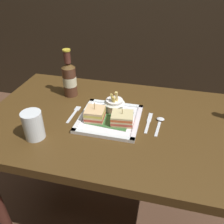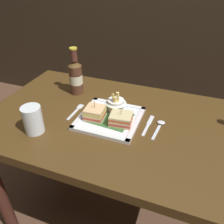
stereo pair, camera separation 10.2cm
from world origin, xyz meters
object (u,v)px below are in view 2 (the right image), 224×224
(sandwich_half_right, at_px, (121,119))
(knife, at_px, (148,124))
(sandwich_half_left, at_px, (95,113))
(beer_bottle, at_px, (76,76))
(fork, at_px, (76,111))
(fries_cup, at_px, (116,103))
(spoon, at_px, (160,125))
(square_plate, at_px, (110,118))
(dining_table, at_px, (114,137))
(water_glass, at_px, (33,121))

(sandwich_half_right, bearing_deg, knife, 22.80)
(sandwich_half_left, height_order, beer_bottle, beer_bottle)
(fork, bearing_deg, beer_bottle, 116.31)
(fries_cup, height_order, beer_bottle, beer_bottle)
(sandwich_half_left, bearing_deg, knife, 11.33)
(knife, height_order, spoon, spoon)
(fries_cup, distance_m, beer_bottle, 0.29)
(knife, bearing_deg, fries_cup, 166.35)
(square_plate, distance_m, fries_cup, 0.08)
(sandwich_half_left, xyz_separation_m, fork, (-0.11, 0.03, -0.03))
(square_plate, height_order, sandwich_half_right, sandwich_half_right)
(beer_bottle, xyz_separation_m, spoon, (0.48, -0.14, -0.09))
(knife, bearing_deg, spoon, 9.16)
(sandwich_half_right, height_order, fries_cup, fries_cup)
(square_plate, height_order, fork, square_plate)
(dining_table, height_order, square_plate, square_plate)
(dining_table, relative_size, spoon, 8.64)
(square_plate, height_order, water_glass, water_glass)
(sandwich_half_left, height_order, fries_cup, fries_cup)
(knife, bearing_deg, fork, -177.55)
(square_plate, bearing_deg, dining_table, 32.74)
(dining_table, bearing_deg, sandwich_half_left, -156.81)
(knife, distance_m, spoon, 0.05)
(fork, bearing_deg, water_glass, -114.40)
(water_glass, distance_m, knife, 0.49)
(square_plate, xyz_separation_m, spoon, (0.22, 0.03, -0.00))
(square_plate, xyz_separation_m, fries_cup, (0.01, 0.06, 0.04))
(sandwich_half_right, distance_m, knife, 0.13)
(sandwich_half_right, xyz_separation_m, water_glass, (-0.32, -0.16, 0.02))
(dining_table, xyz_separation_m, beer_bottle, (-0.28, 0.16, 0.20))
(fries_cup, bearing_deg, water_glass, -137.04)
(sandwich_half_right, relative_size, fork, 0.72)
(water_glass, height_order, knife, water_glass)
(dining_table, height_order, sandwich_half_right, sandwich_half_right)
(square_plate, xyz_separation_m, knife, (0.17, 0.02, -0.00))
(sandwich_half_right, bearing_deg, spoon, 18.89)
(fries_cup, relative_size, water_glass, 0.91)
(sandwich_half_left, relative_size, fork, 0.63)
(fork, bearing_deg, spoon, 3.28)
(water_glass, bearing_deg, beer_bottle, 88.87)
(beer_bottle, bearing_deg, knife, -19.35)
(knife, bearing_deg, sandwich_half_left, -168.67)
(fries_cup, bearing_deg, spoon, -8.65)
(square_plate, distance_m, sandwich_half_left, 0.07)
(sandwich_half_left, height_order, spoon, sandwich_half_left)
(knife, bearing_deg, beer_bottle, 160.65)
(fork, distance_m, spoon, 0.40)
(sandwich_half_left, relative_size, water_glass, 0.75)
(dining_table, distance_m, spoon, 0.23)
(sandwich_half_right, xyz_separation_m, spoon, (0.16, 0.05, -0.03))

